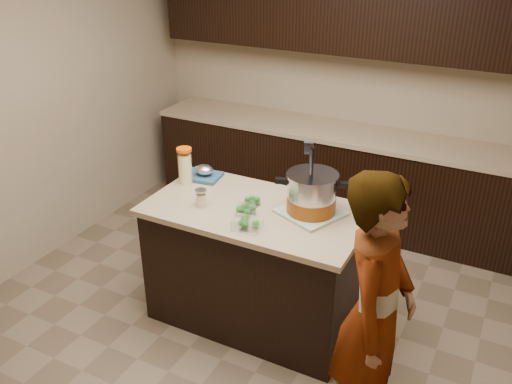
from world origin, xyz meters
The scene contains 13 objects.
ground_plane centered at (0.00, 0.00, 0.00)m, with size 4.00×4.00×0.00m, color brown.
room_shell centered at (0.00, 0.00, 1.71)m, with size 4.04×4.04×2.72m.
back_cabinets centered at (0.00, 1.74, 0.94)m, with size 3.60×0.63×2.33m.
island centered at (0.00, 0.00, 0.45)m, with size 1.46×0.81×0.90m.
dish_towel centered at (0.35, 0.10, 0.91)m, with size 0.36×0.36×0.02m, color #598056.
stock_pot centered at (0.35, 0.10, 1.03)m, with size 0.46×0.42×0.48m.
lemonade_pitcher centered at (-0.64, 0.12, 1.02)m, with size 0.14×0.14×0.26m.
mason_jar centered at (-0.34, -0.13, 0.96)m, with size 0.10×0.10×0.13m.
broccoli_tub_left centered at (-0.05, 0.03, 0.92)m, with size 0.12×0.12×0.05m.
broccoli_tub_right centered at (-0.02, -0.11, 0.93)m, with size 0.17×0.17×0.06m.
broccoli_tub_rect centered at (0.07, -0.26, 0.93)m, with size 0.19×0.15×0.06m.
blue_tray centered at (-0.56, 0.24, 0.93)m, with size 0.29×0.24×0.10m.
person centered at (0.98, -0.60, 0.80)m, with size 0.59×0.38×1.61m, color gray.
Camera 1 is at (1.44, -2.81, 2.59)m, focal length 38.00 mm.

